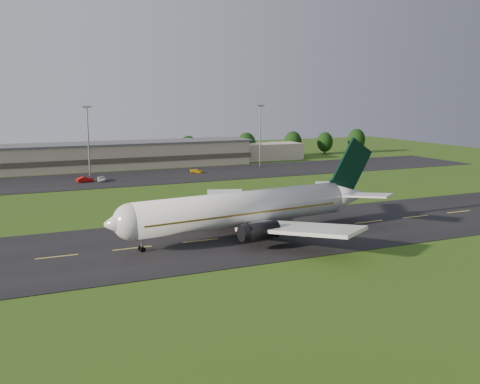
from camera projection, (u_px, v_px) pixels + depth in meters
name	position (u px, v px, depth m)	size (l,w,h in m)	color
ground	(133.00, 249.00, 81.59)	(360.00, 360.00, 0.00)	#284511
taxiway	(133.00, 249.00, 81.58)	(220.00, 30.00, 0.10)	black
apron	(76.00, 181.00, 146.58)	(260.00, 30.00, 0.10)	black
airliner	(247.00, 209.00, 88.40)	(51.20, 41.89, 15.57)	white
terminal	(87.00, 157.00, 170.23)	(145.00, 16.00, 8.40)	#C1AD93
light_mast_centre	(88.00, 133.00, 153.54)	(2.40, 1.20, 20.35)	gray
light_mast_east	(260.00, 128.00, 175.14)	(2.40, 1.20, 20.35)	gray
tree_line	(172.00, 147.00, 191.35)	(199.02, 9.27, 10.00)	black
service_vehicle_b	(85.00, 179.00, 144.65)	(1.56, 4.47, 1.47)	#A80C0B
service_vehicle_c	(102.00, 179.00, 146.48)	(2.18, 4.73, 1.31)	silver
service_vehicle_d	(197.00, 171.00, 162.21)	(1.66, 4.08, 1.18)	gold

